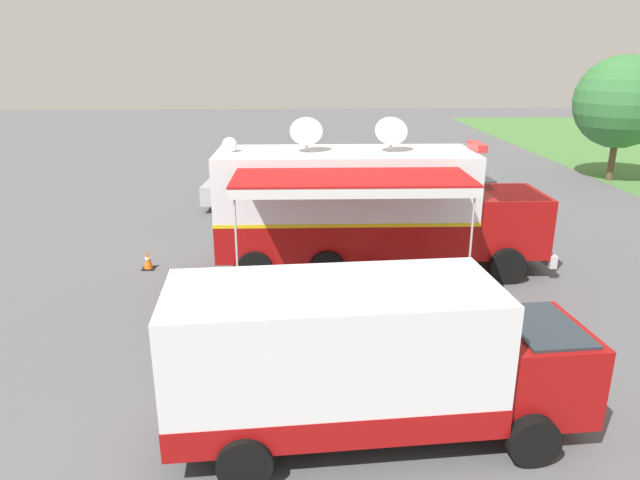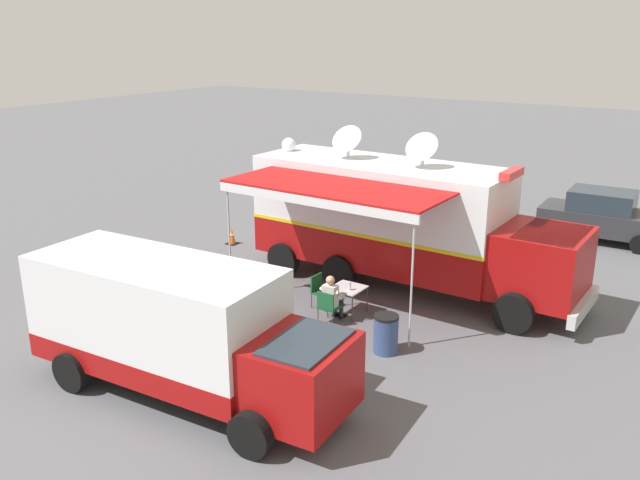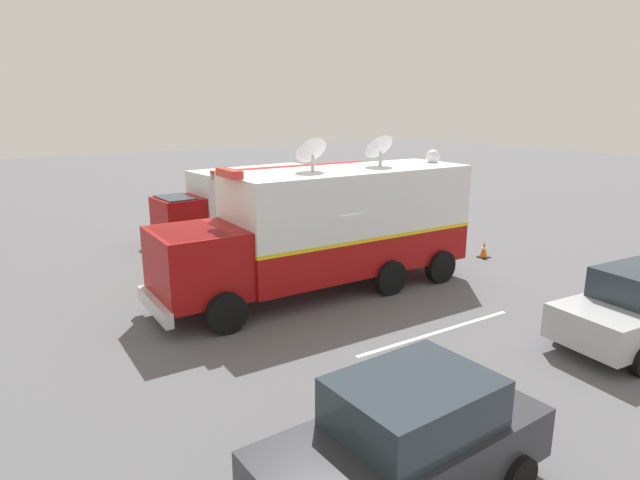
{
  "view_description": "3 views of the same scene",
  "coord_description": "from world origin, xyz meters",
  "px_view_note": "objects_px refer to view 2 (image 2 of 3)",
  "views": [
    {
      "loc": [
        15.92,
        -1.47,
        6.14
      ],
      "look_at": [
        2.16,
        -0.81,
        1.61
      ],
      "focal_mm": 32.24,
      "sensor_mm": 36.0,
      "label": 1
    },
    {
      "loc": [
        16.12,
        8.49,
        7.05
      ],
      "look_at": [
        1.69,
        -0.92,
        1.51
      ],
      "focal_mm": 37.01,
      "sensor_mm": 36.0,
      "label": 2
    },
    {
      "loc": [
        -12.22,
        9.2,
        5.28
      ],
      "look_at": [
        1.71,
        -0.11,
        1.03
      ],
      "focal_mm": 30.09,
      "sensor_mm": 36.0,
      "label": 3
    }
  ],
  "objects_px": {
    "folding_table": "(348,289)",
    "seated_responder": "(332,297)",
    "car_behind_truck": "(394,191)",
    "command_truck": "(402,220)",
    "car_far_corner": "(603,216)",
    "folding_chair_beside_table": "(320,288)",
    "trash_bin": "(386,334)",
    "folding_chair_at_table": "(328,305)",
    "water_bottle": "(350,286)",
    "traffic_cone": "(232,236)",
    "support_truck": "(177,329)"
  },
  "relations": [
    {
      "from": "folding_chair_beside_table",
      "to": "traffic_cone",
      "type": "distance_m",
      "value": 6.14
    },
    {
      "from": "command_truck",
      "to": "car_behind_truck",
      "type": "height_order",
      "value": "command_truck"
    },
    {
      "from": "water_bottle",
      "to": "car_far_corner",
      "type": "distance_m",
      "value": 11.09
    },
    {
      "from": "support_truck",
      "to": "car_behind_truck",
      "type": "bearing_deg",
      "value": -169.73
    },
    {
      "from": "seated_responder",
      "to": "trash_bin",
      "type": "relative_size",
      "value": 1.37
    },
    {
      "from": "car_far_corner",
      "to": "car_behind_truck",
      "type": "bearing_deg",
      "value": -84.76
    },
    {
      "from": "folding_chair_at_table",
      "to": "water_bottle",
      "type": "bearing_deg",
      "value": 162.16
    },
    {
      "from": "folding_table",
      "to": "seated_responder",
      "type": "relative_size",
      "value": 0.65
    },
    {
      "from": "traffic_cone",
      "to": "car_behind_truck",
      "type": "relative_size",
      "value": 0.13
    },
    {
      "from": "support_truck",
      "to": "trash_bin",
      "type": "bearing_deg",
      "value": 144.76
    },
    {
      "from": "traffic_cone",
      "to": "folding_chair_at_table",
      "type": "bearing_deg",
      "value": 59.73
    },
    {
      "from": "water_bottle",
      "to": "folding_table",
      "type": "bearing_deg",
      "value": -132.76
    },
    {
      "from": "car_far_corner",
      "to": "trash_bin",
      "type": "bearing_deg",
      "value": -11.67
    },
    {
      "from": "folding_chair_beside_table",
      "to": "traffic_cone",
      "type": "bearing_deg",
      "value": -117.37
    },
    {
      "from": "folding_chair_beside_table",
      "to": "car_behind_truck",
      "type": "bearing_deg",
      "value": -164.32
    },
    {
      "from": "trash_bin",
      "to": "command_truck",
      "type": "bearing_deg",
      "value": -157.89
    },
    {
      "from": "folding_chair_beside_table",
      "to": "trash_bin",
      "type": "bearing_deg",
      "value": 62.96
    },
    {
      "from": "car_behind_truck",
      "to": "folding_table",
      "type": "bearing_deg",
      "value": 20.31
    },
    {
      "from": "trash_bin",
      "to": "traffic_cone",
      "type": "xyz_separation_m",
      "value": [
        -4.18,
        -8.12,
        -0.18
      ]
    },
    {
      "from": "command_truck",
      "to": "water_bottle",
      "type": "relative_size",
      "value": 42.57
    },
    {
      "from": "folding_chair_at_table",
      "to": "support_truck",
      "type": "distance_m",
      "value": 4.51
    },
    {
      "from": "folding_table",
      "to": "car_far_corner",
      "type": "distance_m",
      "value": 11.03
    },
    {
      "from": "trash_bin",
      "to": "support_truck",
      "type": "height_order",
      "value": "support_truck"
    },
    {
      "from": "traffic_cone",
      "to": "support_truck",
      "type": "xyz_separation_m",
      "value": [
        7.98,
        5.44,
        1.11
      ]
    },
    {
      "from": "command_truck",
      "to": "folding_chair_at_table",
      "type": "height_order",
      "value": "command_truck"
    },
    {
      "from": "water_bottle",
      "to": "folding_chair_at_table",
      "type": "relative_size",
      "value": 0.26
    },
    {
      "from": "water_bottle",
      "to": "folding_chair_beside_table",
      "type": "distance_m",
      "value": 1.04
    },
    {
      "from": "water_bottle",
      "to": "trash_bin",
      "type": "height_order",
      "value": "water_bottle"
    },
    {
      "from": "command_truck",
      "to": "folding_table",
      "type": "bearing_deg",
      "value": -5.39
    },
    {
      "from": "trash_bin",
      "to": "car_behind_truck",
      "type": "bearing_deg",
      "value": -153.81
    },
    {
      "from": "seated_responder",
      "to": "folding_table",
      "type": "bearing_deg",
      "value": 172.11
    },
    {
      "from": "folding_chair_beside_table",
      "to": "traffic_cone",
      "type": "height_order",
      "value": "folding_chair_beside_table"
    },
    {
      "from": "car_far_corner",
      "to": "folding_chair_at_table",
      "type": "bearing_deg",
      "value": -21.35
    },
    {
      "from": "support_truck",
      "to": "command_truck",
      "type": "bearing_deg",
      "value": 171.88
    },
    {
      "from": "command_truck",
      "to": "trash_bin",
      "type": "relative_size",
      "value": 10.48
    },
    {
      "from": "command_truck",
      "to": "seated_responder",
      "type": "height_order",
      "value": "command_truck"
    },
    {
      "from": "support_truck",
      "to": "car_far_corner",
      "type": "relative_size",
      "value": 1.63
    },
    {
      "from": "folding_chair_beside_table",
      "to": "folding_chair_at_table",
      "type": "bearing_deg",
      "value": 43.43
    },
    {
      "from": "water_bottle",
      "to": "trash_bin",
      "type": "bearing_deg",
      "value": 53.8
    },
    {
      "from": "folding_chair_at_table",
      "to": "folding_chair_beside_table",
      "type": "xyz_separation_m",
      "value": [
        -0.8,
        -0.76,
        0.0
      ]
    },
    {
      "from": "folding_chair_beside_table",
      "to": "car_behind_truck",
      "type": "height_order",
      "value": "car_behind_truck"
    },
    {
      "from": "seated_responder",
      "to": "car_behind_truck",
      "type": "xyz_separation_m",
      "value": [
        -10.09,
        -3.43,
        0.23
      ]
    },
    {
      "from": "car_behind_truck",
      "to": "car_far_corner",
      "type": "relative_size",
      "value": 1.02
    },
    {
      "from": "seated_responder",
      "to": "car_far_corner",
      "type": "xyz_separation_m",
      "value": [
        -10.8,
        4.29,
        0.23
      ]
    },
    {
      "from": "folding_chair_beside_table",
      "to": "car_far_corner",
      "type": "distance_m",
      "value": 11.38
    },
    {
      "from": "water_bottle",
      "to": "support_truck",
      "type": "relative_size",
      "value": 0.03
    },
    {
      "from": "folding_table",
      "to": "folding_chair_beside_table",
      "type": "distance_m",
      "value": 0.86
    },
    {
      "from": "folding_chair_at_table",
      "to": "car_behind_truck",
      "type": "height_order",
      "value": "car_behind_truck"
    },
    {
      "from": "folding_chair_beside_table",
      "to": "trash_bin",
      "type": "height_order",
      "value": "trash_bin"
    },
    {
      "from": "folding_chair_at_table",
      "to": "folding_chair_beside_table",
      "type": "relative_size",
      "value": 1.0
    }
  ]
}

